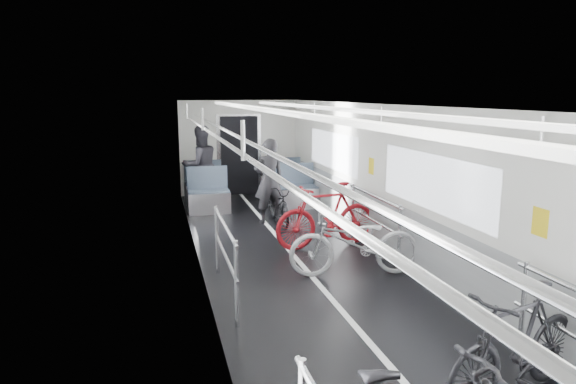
% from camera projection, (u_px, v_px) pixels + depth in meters
% --- Properties ---
extents(car_shell, '(3.02, 14.01, 2.41)m').
position_uv_depth(car_shell, '(291.00, 185.00, 8.19)').
color(car_shell, black).
rests_on(car_shell, ground).
extents(bike_right_near, '(1.73, 0.91, 1.00)m').
position_uv_depth(bike_right_near, '(516.00, 344.00, 4.31)').
color(bike_right_near, black).
rests_on(bike_right_near, floor).
extents(bike_right_mid, '(1.95, 0.91, 0.99)m').
position_uv_depth(bike_right_mid, '(355.00, 242.00, 7.26)').
color(bike_right_mid, '#A8A9AD').
rests_on(bike_right_mid, floor).
extents(bike_right_far, '(1.89, 0.74, 1.11)m').
position_uv_depth(bike_right_far, '(327.00, 215.00, 8.62)').
color(bike_right_far, maroon).
rests_on(bike_right_far, floor).
extents(bike_aisle, '(0.55, 1.54, 0.81)m').
position_uv_depth(bike_aisle, '(279.00, 203.00, 10.24)').
color(bike_aisle, black).
rests_on(bike_aisle, floor).
extents(person_standing, '(0.66, 0.47, 1.70)m').
position_uv_depth(person_standing, '(269.00, 181.00, 10.21)').
color(person_standing, black).
rests_on(person_standing, floor).
extents(person_seated, '(1.06, 0.93, 1.84)m').
position_uv_depth(person_seated, '(201.00, 165.00, 11.93)').
color(person_seated, '#302E37').
rests_on(person_seated, floor).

